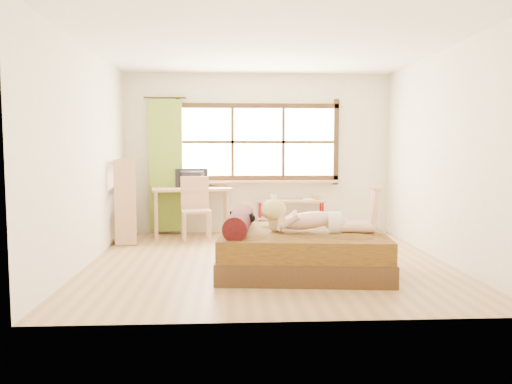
{
  "coord_description": "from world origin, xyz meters",
  "views": [
    {
      "loc": [
        -0.47,
        -6.28,
        1.44
      ],
      "look_at": [
        -0.14,
        0.2,
        0.87
      ],
      "focal_mm": 35.0,
      "sensor_mm": 36.0,
      "label": 1
    }
  ],
  "objects": [
    {
      "name": "woman",
      "position": [
        0.52,
        -0.6,
        0.76
      ],
      "size": [
        1.36,
        0.51,
        0.57
      ],
      "primitive_type": null,
      "rotation": [
        0.0,
        0.0,
        -0.1
      ],
      "color": "#DEA88F",
      "rests_on": "bed"
    },
    {
      "name": "monitor",
      "position": [
        -1.11,
        2.0,
        0.95
      ],
      "size": [
        0.54,
        0.15,
        0.31
      ],
      "primitive_type": "imported",
      "rotation": [
        0.0,
        0.0,
        3.3
      ],
      "color": "black",
      "rests_on": "desk"
    },
    {
      "name": "window",
      "position": [
        0.0,
        2.22,
        1.51
      ],
      "size": [
        2.8,
        0.16,
        1.46
      ],
      "color": "#FFEDBF",
      "rests_on": "wall_back"
    },
    {
      "name": "curtain",
      "position": [
        -1.55,
        2.13,
        1.15
      ],
      "size": [
        0.55,
        0.1,
        2.2
      ],
      "primitive_type": "cube",
      "color": "olive",
      "rests_on": "wall_back"
    },
    {
      "name": "bed",
      "position": [
        0.32,
        -0.54,
        0.26
      ],
      "size": [
        2.05,
        1.71,
        0.72
      ],
      "rotation": [
        0.0,
        0.0,
        -0.1
      ],
      "color": "black",
      "rests_on": "floor"
    },
    {
      "name": "wall_front",
      "position": [
        0.0,
        -2.25,
        1.35
      ],
      "size": [
        4.5,
        0.0,
        4.5
      ],
      "primitive_type": "plane",
      "rotation": [
        -1.57,
        0.0,
        0.0
      ],
      "color": "silver",
      "rests_on": "floor"
    },
    {
      "name": "chair",
      "position": [
        -1.02,
        1.59,
        0.56
      ],
      "size": [
        0.51,
        0.51,
        1.0
      ],
      "rotation": [
        0.0,
        0.0,
        0.16
      ],
      "color": "tan",
      "rests_on": "floor"
    },
    {
      "name": "pipe_shelf",
      "position": [
        0.56,
        2.07,
        0.42
      ],
      "size": [
        1.16,
        0.31,
        0.65
      ],
      "rotation": [
        0.0,
        0.0,
        -0.02
      ],
      "color": "tan",
      "rests_on": "floor"
    },
    {
      "name": "ceiling",
      "position": [
        0.0,
        0.0,
        2.7
      ],
      "size": [
        4.5,
        4.5,
        0.0
      ],
      "primitive_type": "plane",
      "rotation": [
        3.14,
        0.0,
        0.0
      ],
      "color": "white",
      "rests_on": "wall_back"
    },
    {
      "name": "bookshelf",
      "position": [
        -2.08,
        1.36,
        0.64
      ],
      "size": [
        0.43,
        0.61,
        1.27
      ],
      "rotation": [
        0.0,
        0.0,
        0.22
      ],
      "color": "tan",
      "rests_on": "floor"
    },
    {
      "name": "kitten",
      "position": [
        -0.35,
        -0.45,
        0.59
      ],
      "size": [
        0.3,
        0.14,
        0.23
      ],
      "primitive_type": null,
      "rotation": [
        0.0,
        0.0,
        -0.1
      ],
      "color": "black",
      "rests_on": "bed"
    },
    {
      "name": "wall_right",
      "position": [
        2.25,
        0.0,
        1.35
      ],
      "size": [
        0.0,
        4.5,
        4.5
      ],
      "primitive_type": "plane",
      "rotation": [
        1.57,
        0.0,
        -1.57
      ],
      "color": "silver",
      "rests_on": "floor"
    },
    {
      "name": "wall_back",
      "position": [
        0.0,
        2.25,
        1.35
      ],
      "size": [
        4.5,
        0.0,
        4.5
      ],
      "primitive_type": "plane",
      "rotation": [
        1.57,
        0.0,
        0.0
      ],
      "color": "silver",
      "rests_on": "floor"
    },
    {
      "name": "cup",
      "position": [
        0.25,
        2.07,
        0.62
      ],
      "size": [
        0.13,
        0.13,
        0.1
      ],
      "primitive_type": "imported",
      "rotation": [
        0.0,
        0.0,
        -0.02
      ],
      "color": "gray",
      "rests_on": "pipe_shelf"
    },
    {
      "name": "book",
      "position": [
        0.75,
        2.07,
        0.59
      ],
      "size": [
        0.18,
        0.24,
        0.02
      ],
      "primitive_type": "imported",
      "rotation": [
        0.0,
        0.0,
        -0.02
      ],
      "color": "gray",
      "rests_on": "pipe_shelf"
    },
    {
      "name": "desk",
      "position": [
        -1.11,
        1.95,
        0.69
      ],
      "size": [
        1.35,
        0.78,
        0.8
      ],
      "rotation": [
        0.0,
        0.0,
        0.16
      ],
      "color": "tan",
      "rests_on": "floor"
    },
    {
      "name": "wall_left",
      "position": [
        -2.25,
        0.0,
        1.35
      ],
      "size": [
        0.0,
        4.5,
        4.5
      ],
      "primitive_type": "plane",
      "rotation": [
        1.57,
        0.0,
        1.57
      ],
      "color": "silver",
      "rests_on": "floor"
    },
    {
      "name": "floor",
      "position": [
        0.0,
        0.0,
        0.0
      ],
      "size": [
        4.5,
        4.5,
        0.0
      ],
      "primitive_type": "plane",
      "color": "#9E754C",
      "rests_on": "ground"
    }
  ]
}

